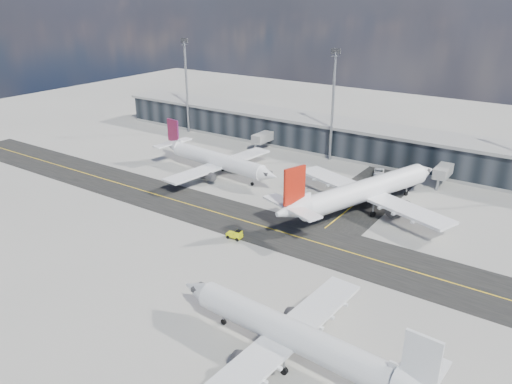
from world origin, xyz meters
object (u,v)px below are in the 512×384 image
airliner_redtail (363,191)px  airliner_near (295,336)px  airliner_af (216,160)px  baggage_tug (236,235)px  service_van (379,172)px

airliner_redtail → airliner_near: (11.13, -46.43, -0.79)m
airliner_near → airliner_af: bearing=50.2°
airliner_af → airliner_redtail: (38.63, -0.46, 0.67)m
baggage_tug → service_van: bearing=164.7°
airliner_near → airliner_redtail: bearing=17.0°
airliner_redtail → airliner_near: bearing=-56.6°
airliner_redtail → baggage_tug: 28.56m
airliner_redtail → baggage_tug: (-13.95, -24.67, -3.48)m
airliner_near → service_van: size_ratio=6.98×
service_van → baggage_tug: bearing=-119.5°
airliner_redtail → airliner_near: 47.75m
airliner_redtail → baggage_tug: airliner_redtail is taller
baggage_tug → service_van: size_ratio=0.57×
airliner_near → baggage_tug: (-25.09, 21.76, -2.69)m
airliner_af → airliner_redtail: 38.64m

